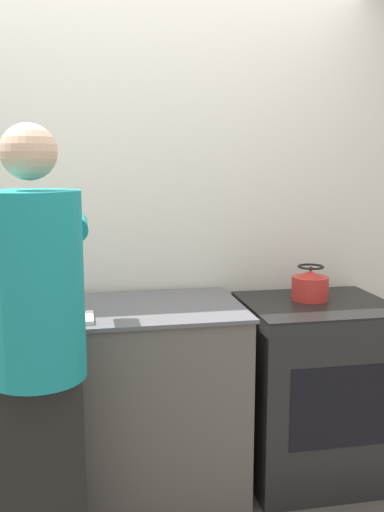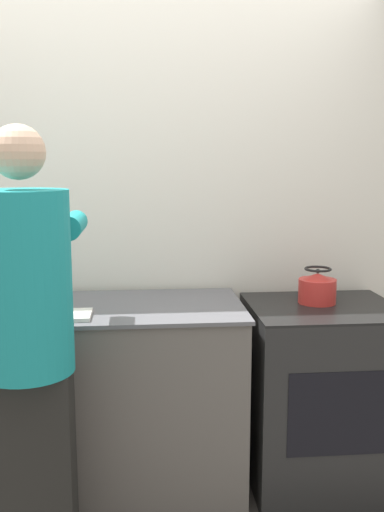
{
  "view_description": "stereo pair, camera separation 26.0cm",
  "coord_description": "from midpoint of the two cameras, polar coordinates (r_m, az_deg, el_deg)",
  "views": [
    {
      "loc": [
        -0.26,
        -2.29,
        1.62
      ],
      "look_at": [
        0.23,
        0.22,
        1.19
      ],
      "focal_mm": 40.0,
      "sensor_mm": 36.0,
      "label": 1
    },
    {
      "loc": [
        -0.0,
        -2.33,
        1.62
      ],
      "look_at": [
        0.23,
        0.22,
        1.19
      ],
      "focal_mm": 40.0,
      "sensor_mm": 36.0,
      "label": 2
    }
  ],
  "objects": [
    {
      "name": "counter",
      "position": [
        2.88,
        -15.82,
        -14.34
      ],
      "size": [
        1.76,
        0.66,
        0.94
      ],
      "color": "#5B5651",
      "rests_on": "ground_plane"
    },
    {
      "name": "knife",
      "position": [
        2.56,
        -18.45,
        -5.89
      ],
      "size": [
        0.24,
        0.14,
        0.01
      ],
      "rotation": [
        0.0,
        0.0,
        0.45
      ],
      "color": "silver",
      "rests_on": "cutting_board"
    },
    {
      "name": "kettle",
      "position": [
        2.94,
        9.28,
        -2.95
      ],
      "size": [
        0.19,
        0.19,
        0.18
      ],
      "color": "red",
      "rests_on": "oven"
    },
    {
      "name": "oven",
      "position": [
        3.05,
        9.74,
        -12.98
      ],
      "size": [
        0.73,
        0.64,
        0.91
      ],
      "color": "black",
      "rests_on": "ground_plane"
    },
    {
      "name": "cutting_board",
      "position": [
        2.55,
        -17.1,
        -6.15
      ],
      "size": [
        0.39,
        0.18,
        0.02
      ],
      "color": "silver",
      "rests_on": "counter"
    },
    {
      "name": "person",
      "position": [
        2.23,
        -18.46,
        -8.48
      ],
      "size": [
        0.4,
        0.63,
        1.75
      ],
      "color": "black",
      "rests_on": "ground_plane"
    },
    {
      "name": "wall_back",
      "position": [
        3.04,
        -8.52,
        3.4
      ],
      "size": [
        8.0,
        0.05,
        2.6
      ],
      "color": "silver",
      "rests_on": "ground_plane"
    }
  ]
}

